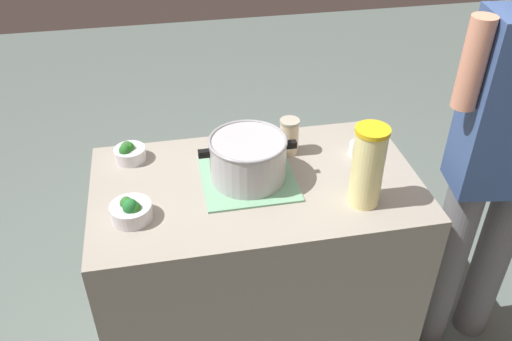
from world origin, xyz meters
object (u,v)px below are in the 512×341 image
mason_jar (289,136)px  person_cook (501,162)px  broccoli_bowl_center (363,147)px  broccoli_bowl_back (129,152)px  cooking_pot (248,158)px  lemonade_pitcher (368,166)px  broccoli_bowl_front (131,211)px

mason_jar → person_cook: (0.71, -0.29, -0.01)m
broccoli_bowl_center → broccoli_bowl_back: bearing=171.7°
cooking_pot → person_cook: bearing=-9.6°
broccoli_bowl_back → lemonade_pitcher: bearing=-27.5°
person_cook → mason_jar: bearing=157.4°
cooking_pot → mason_jar: (0.18, 0.14, -0.02)m
cooking_pot → lemonade_pitcher: 0.42m
broccoli_bowl_front → broccoli_bowl_back: 0.35m
cooking_pot → broccoli_bowl_back: (-0.42, 0.20, -0.06)m
cooking_pot → person_cook: size_ratio=0.21×
lemonade_pitcher → broccoli_bowl_back: bearing=152.5°
lemonade_pitcher → mason_jar: 0.39m
broccoli_bowl_center → broccoli_bowl_back: (-0.87, 0.13, -0.00)m
cooking_pot → mason_jar: size_ratio=2.45×
lemonade_pitcher → broccoli_bowl_back: lemonade_pitcher is taller
person_cook → broccoli_bowl_back: bearing=164.8°
mason_jar → broccoli_bowl_front: (-0.60, -0.29, -0.04)m
broccoli_bowl_back → broccoli_bowl_front: bearing=-89.1°
broccoli_bowl_front → person_cook: (1.30, -0.01, 0.03)m
lemonade_pitcher → person_cook: 0.54m
lemonade_pitcher → broccoli_bowl_center: size_ratio=2.89×
broccoli_bowl_center → person_cook: (0.43, -0.23, 0.03)m
mason_jar → broccoli_bowl_center: 0.28m
mason_jar → broccoli_bowl_back: mason_jar is taller
lemonade_pitcher → broccoli_bowl_front: 0.78m
person_cook → lemonade_pitcher: bearing=-174.7°
broccoli_bowl_center → person_cook: person_cook is taller
broccoli_bowl_back → cooking_pot: bearing=-26.2°
cooking_pot → broccoli_bowl_front: bearing=-160.6°
lemonade_pitcher → broccoli_bowl_back: size_ratio=2.46×
broccoli_bowl_center → person_cook: 0.49m
broccoli_bowl_front → mason_jar: bearing=25.8°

